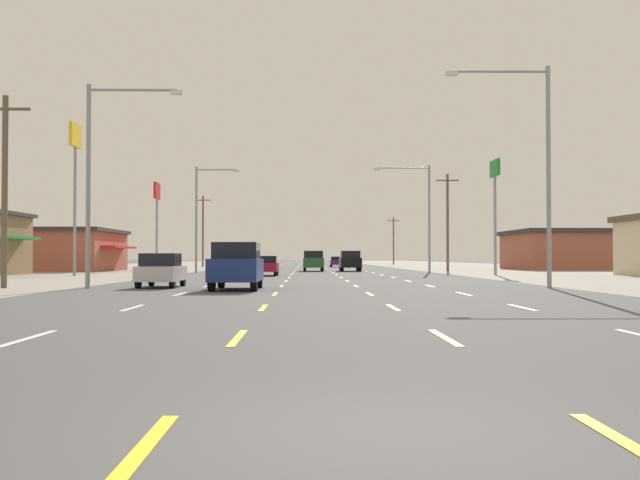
# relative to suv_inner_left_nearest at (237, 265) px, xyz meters

# --- Properties ---
(ground_plane) EXTENTS (572.00, 572.00, 0.00)m
(ground_plane) POSITION_rel_suv_inner_left_nearest_xyz_m (3.52, 40.18, -1.03)
(ground_plane) COLOR #4C4C4F
(lot_apron_left) EXTENTS (28.00, 440.00, 0.01)m
(lot_apron_left) POSITION_rel_suv_inner_left_nearest_xyz_m (-21.23, 40.18, -1.02)
(lot_apron_left) COLOR gray
(lot_apron_left) RESTS_ON ground
(lot_apron_right) EXTENTS (28.00, 440.00, 0.01)m
(lot_apron_right) POSITION_rel_suv_inner_left_nearest_xyz_m (28.27, 40.18, -1.02)
(lot_apron_right) COLOR gray
(lot_apron_right) RESTS_ON ground
(lane_markings) EXTENTS (10.64, 227.60, 0.01)m
(lane_markings) POSITION_rel_suv_inner_left_nearest_xyz_m (3.52, 78.68, -1.02)
(lane_markings) COLOR white
(lane_markings) RESTS_ON ground
(signal_span_wire) EXTENTS (27.42, 0.53, 9.66)m
(signal_span_wire) POSITION_rel_suv_inner_left_nearest_xyz_m (3.56, -16.52, 4.68)
(signal_span_wire) COLOR brown
(signal_span_wire) RESTS_ON ground
(suv_inner_left_nearest) EXTENTS (1.98, 4.90, 1.98)m
(suv_inner_left_nearest) POSITION_rel_suv_inner_left_nearest_xyz_m (0.00, 0.00, 0.00)
(suv_inner_left_nearest) COLOR navy
(suv_inner_left_nearest) RESTS_ON ground
(hatchback_far_left_near) EXTENTS (1.72, 3.90, 1.54)m
(hatchback_far_left_near) POSITION_rel_suv_inner_left_nearest_xyz_m (-3.65, 2.52, -0.24)
(hatchback_far_left_near) COLOR silver
(hatchback_far_left_near) RESTS_ON ground
(sedan_inner_left_mid) EXTENTS (1.80, 4.50, 1.46)m
(sedan_inner_left_mid) POSITION_rel_suv_inner_left_nearest_xyz_m (-0.07, 23.82, -0.27)
(sedan_inner_left_mid) COLOR maroon
(sedan_inner_left_mid) RESTS_ON ground
(suv_inner_right_midfar) EXTENTS (1.98, 4.90, 1.98)m
(suv_inner_right_midfar) POSITION_rel_suv_inner_left_nearest_xyz_m (7.18, 40.90, 0.00)
(suv_inner_right_midfar) COLOR black
(suv_inner_right_midfar) RESTS_ON ground
(suv_center_turn_far) EXTENTS (1.98, 4.90, 1.98)m
(suv_center_turn_far) POSITION_rel_suv_inner_left_nearest_xyz_m (3.62, 41.21, 0.00)
(suv_center_turn_far) COLOR #235B2D
(suv_center_turn_far) RESTS_ON ground
(sedan_inner_right_farther) EXTENTS (1.80, 4.50, 1.46)m
(sedan_inner_right_farther) POSITION_rel_suv_inner_left_nearest_xyz_m (7.18, 72.89, -0.27)
(sedan_inner_right_farther) COLOR #4C196B
(sedan_inner_right_farther) RESTS_ON ground
(storefront_left_row_2) EXTENTS (11.51, 13.32, 4.18)m
(storefront_left_row_2) POSITION_rel_suv_inner_left_nearest_xyz_m (-21.43, 43.86, 1.08)
(storefront_left_row_2) COLOR #A35642
(storefront_left_row_2) RESTS_ON ground
(storefront_right_row_2) EXTENTS (14.11, 13.49, 4.39)m
(storefront_right_row_2) POSITION_rel_suv_inner_left_nearest_xyz_m (32.97, 51.56, 1.19)
(storefront_right_row_2) COLOR #A35642
(storefront_right_row_2) RESTS_ON ground
(pole_sign_left_row_1) EXTENTS (0.24, 2.32, 11.23)m
(pole_sign_left_row_1) POSITION_rel_suv_inner_left_nearest_xyz_m (-14.13, 23.74, 7.52)
(pole_sign_left_row_1) COLOR gray
(pole_sign_left_row_1) RESTS_ON ground
(pole_sign_left_row_2) EXTENTS (0.24, 2.43, 9.07)m
(pole_sign_left_row_2) POSITION_rel_suv_inner_left_nearest_xyz_m (-12.53, 45.85, 5.99)
(pole_sign_left_row_2) COLOR gray
(pole_sign_left_row_2) RESTS_ON ground
(pole_sign_right_row_1) EXTENTS (0.24, 2.32, 8.81)m
(pole_sign_right_row_1) POSITION_rel_suv_inner_left_nearest_xyz_m (17.38, 25.29, 5.64)
(pole_sign_right_row_1) COLOR gray
(pole_sign_right_row_1) RESTS_ON ground
(streetlight_left_row_0) EXTENTS (4.22, 0.26, 8.97)m
(streetlight_left_row_0) POSITION_rel_suv_inner_left_nearest_xyz_m (-6.17, 1.33, 4.23)
(streetlight_left_row_0) COLOR gray
(streetlight_left_row_0) RESTS_ON ground
(streetlight_right_row_0) EXTENTS (4.65, 0.26, 9.86)m
(streetlight_right_row_0) POSITION_rel_suv_inner_left_nearest_xyz_m (13.18, 1.33, 4.74)
(streetlight_right_row_0) COLOR gray
(streetlight_right_row_0) RESTS_ON ground
(streetlight_left_row_1) EXTENTS (3.79, 0.26, 9.23)m
(streetlight_left_row_1) POSITION_rel_suv_inner_left_nearest_xyz_m (-6.25, 33.41, 4.31)
(streetlight_left_row_1) COLOR gray
(streetlight_left_row_1) RESTS_ON ground
(streetlight_right_row_1) EXTENTS (4.93, 0.26, 9.42)m
(streetlight_right_row_1) POSITION_rel_suv_inner_left_nearest_xyz_m (13.11, 33.41, 4.54)
(streetlight_right_row_1) COLOR gray
(streetlight_right_row_1) RESTS_ON ground
(utility_pole_left_row_0) EXTENTS (2.20, 0.26, 8.56)m
(utility_pole_left_row_0) POSITION_rel_suv_inner_left_nearest_xyz_m (-10.46, 1.83, 3.44)
(utility_pole_left_row_0) COLOR brown
(utility_pole_left_row_0) RESTS_ON ground
(utility_pole_right_row_1) EXTENTS (2.20, 0.26, 9.42)m
(utility_pole_right_row_1) POSITION_rel_suv_inner_left_nearest_xyz_m (16.63, 40.57, 3.88)
(utility_pole_right_row_1) COLOR brown
(utility_pole_right_row_1) RESTS_ON ground
(utility_pole_left_row_2) EXTENTS (2.20, 0.26, 10.09)m
(utility_pole_left_row_2) POSITION_rel_suv_inner_left_nearest_xyz_m (-11.79, 74.91, 4.22)
(utility_pole_left_row_2) COLOR brown
(utility_pole_left_row_2) RESTS_ON ground
(utility_pole_right_row_3) EXTENTS (2.20, 0.26, 8.59)m
(utility_pole_right_row_3) POSITION_rel_suv_inner_left_nearest_xyz_m (18.73, 103.42, 3.46)
(utility_pole_right_row_3) COLOR brown
(utility_pole_right_row_3) RESTS_ON ground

